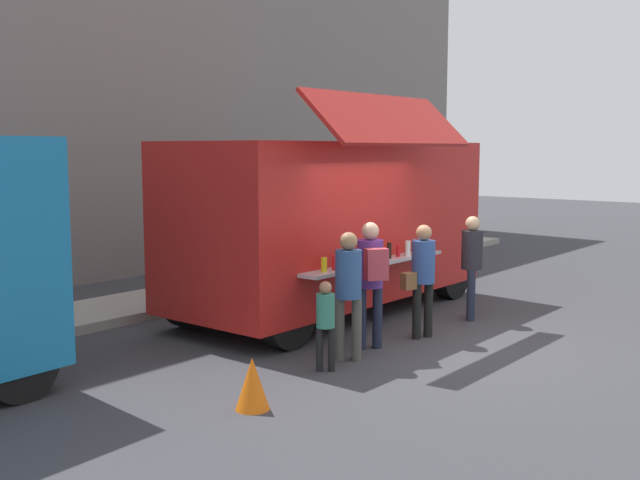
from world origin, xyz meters
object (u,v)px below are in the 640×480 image
(trash_bin, at_px, (363,245))
(child_near_queue, at_px, (325,318))
(customer_front_ordering, at_px, (422,271))
(customer_mid_with_backpack, at_px, (371,272))
(food_truck_main, at_px, (333,220))
(customer_extra_browsing, at_px, (472,258))
(customer_rear_waiting, at_px, (348,284))
(traffic_cone_orange, at_px, (252,383))

(trash_bin, bearing_deg, child_near_queue, -147.35)
(customer_front_ordering, xyz_separation_m, customer_mid_with_backpack, (-0.95, 0.22, 0.09))
(food_truck_main, relative_size, customer_extra_browsing, 3.56)
(customer_rear_waiting, relative_size, child_near_queue, 1.49)
(customer_front_ordering, bearing_deg, child_near_queue, 106.76)
(traffic_cone_orange, height_order, customer_extra_browsing, customer_extra_browsing)
(child_near_queue, bearing_deg, customer_rear_waiting, -29.55)
(child_near_queue, bearing_deg, food_truck_main, -0.34)
(traffic_cone_orange, bearing_deg, customer_extra_browsing, 2.27)
(trash_bin, height_order, customer_front_ordering, customer_front_ordering)
(customer_front_ordering, height_order, customer_rear_waiting, customer_rear_waiting)
(customer_mid_with_backpack, xyz_separation_m, customer_extra_browsing, (2.45, -0.21, -0.07))
(customer_extra_browsing, bearing_deg, customer_mid_with_backpack, 59.60)
(traffic_cone_orange, bearing_deg, customer_rear_waiting, 8.88)
(customer_mid_with_backpack, bearing_deg, customer_extra_browsing, -58.28)
(trash_bin, relative_size, customer_mid_with_backpack, 0.61)
(trash_bin, height_order, customer_mid_with_backpack, customer_mid_with_backpack)
(child_near_queue, bearing_deg, traffic_cone_orange, 152.50)
(customer_extra_browsing, bearing_deg, food_truck_main, -1.31)
(trash_bin, xyz_separation_m, customer_mid_with_backpack, (-5.58, -4.16, 0.53))
(traffic_cone_orange, distance_m, child_near_queue, 1.59)
(traffic_cone_orange, height_order, customer_rear_waiting, customer_rear_waiting)
(customer_front_ordering, relative_size, customer_mid_with_backpack, 0.95)
(customer_rear_waiting, bearing_deg, customer_extra_browsing, -36.11)
(trash_bin, bearing_deg, customer_extra_browsing, -125.60)
(food_truck_main, xyz_separation_m, customer_extra_browsing, (0.92, -2.04, -0.55))
(food_truck_main, distance_m, trash_bin, 4.78)
(trash_bin, relative_size, customer_front_ordering, 0.64)
(customer_rear_waiting, distance_m, child_near_queue, 0.64)
(customer_front_ordering, bearing_deg, customer_mid_with_backpack, 95.55)
(traffic_cone_orange, relative_size, child_near_queue, 0.50)
(food_truck_main, height_order, customer_rear_waiting, food_truck_main)
(traffic_cone_orange, relative_size, customer_mid_with_backpack, 0.32)
(customer_mid_with_backpack, distance_m, customer_rear_waiting, 0.62)
(traffic_cone_orange, height_order, customer_front_ordering, customer_front_ordering)
(traffic_cone_orange, relative_size, customer_front_ordering, 0.34)
(food_truck_main, height_order, trash_bin, food_truck_main)
(traffic_cone_orange, xyz_separation_m, customer_front_ordering, (3.64, 0.19, 0.69))
(child_near_queue, bearing_deg, customer_extra_browsing, -37.69)
(trash_bin, distance_m, customer_mid_with_backpack, 6.98)
(customer_front_ordering, xyz_separation_m, customer_extra_browsing, (1.50, 0.01, 0.02))
(food_truck_main, xyz_separation_m, child_near_queue, (-2.69, -2.00, -0.87))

